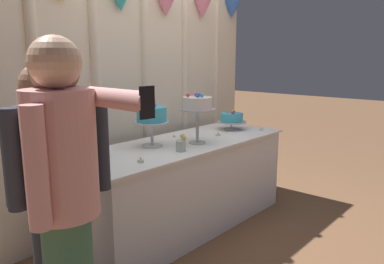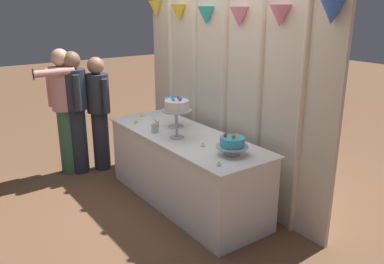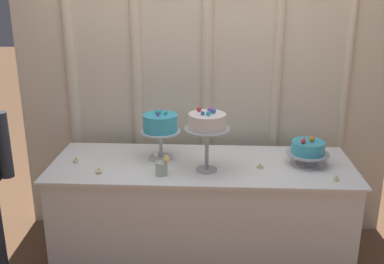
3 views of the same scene
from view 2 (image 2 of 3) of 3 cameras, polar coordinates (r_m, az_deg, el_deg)
name	(u,v)px [view 2 (image 2 of 3)]	position (r m, az deg, el deg)	size (l,w,h in m)	color
ground_plane	(178,204)	(4.55, -2.02, -10.12)	(24.00, 24.00, 0.00)	brown
draped_curtain	(222,80)	(4.49, 4.27, 7.29)	(2.97, 0.20, 2.45)	beige
cake_table	(185,169)	(4.43, -0.99, -5.24)	(2.13, 0.77, 0.79)	white
cake_display_leftmost	(176,105)	(4.50, -2.33, 3.81)	(0.29, 0.29, 0.37)	silver
cake_display_center	(177,107)	(4.10, -2.18, 3.52)	(0.31, 0.31, 0.44)	#B2B2B7
cake_display_rightmost	(232,143)	(3.71, 5.71, -1.54)	(0.30, 0.30, 0.21)	#B2B2B7
flower_vase	(155,127)	(4.37, -5.19, 0.70)	(0.11, 0.09, 0.14)	#B2C1B2
tealight_far_left	(142,116)	(5.00, -7.05, 2.27)	(0.04, 0.04, 0.04)	beige
tealight_near_left	(136,122)	(4.74, -7.88, 1.36)	(0.05, 0.05, 0.04)	beige
tealight_near_right	(203,145)	(3.94, 1.56, -1.92)	(0.05, 0.05, 0.03)	beige
tealight_far_right	(219,164)	(3.49, 3.81, -4.60)	(0.04, 0.04, 0.04)	beige
guest_man_dark_suit	(99,109)	(5.34, -13.05, 3.22)	(0.46, 0.33, 1.49)	#282D38
guest_man_pink_jacket	(75,108)	(5.29, -16.15, 3.35)	(0.47, 0.35, 1.57)	#282D38
guest_girl_blue_dress	(64,106)	(5.30, -17.67, 3.58)	(0.42, 0.59, 1.61)	#3D6B4C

